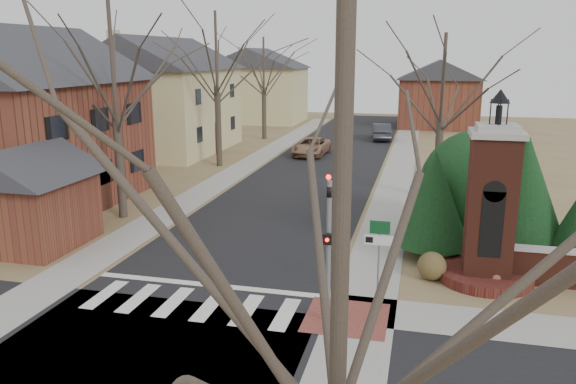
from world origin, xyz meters
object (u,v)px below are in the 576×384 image
(sign_post, at_px, (379,247))
(brick_gate_monument, at_px, (489,219))
(traffic_signal_pole, at_px, (329,238))
(pickup_truck, at_px, (312,147))
(distant_car, at_px, (382,132))

(sign_post, distance_m, brick_gate_monument, 4.55)
(traffic_signal_pole, bearing_deg, pickup_truck, 102.33)
(traffic_signal_pole, distance_m, pickup_truck, 27.70)
(brick_gate_monument, height_order, pickup_truck, brick_gate_monument)
(sign_post, bearing_deg, traffic_signal_pole, -132.43)
(distant_car, bearing_deg, sign_post, 87.61)
(traffic_signal_pole, xyz_separation_m, sign_post, (1.29, 1.41, -0.64))
(sign_post, bearing_deg, pickup_truck, 105.70)
(brick_gate_monument, height_order, distant_car, brick_gate_monument)
(pickup_truck, bearing_deg, brick_gate_monument, -61.57)
(brick_gate_monument, relative_size, distant_car, 1.44)
(traffic_signal_pole, xyz_separation_m, pickup_truck, (-5.90, 27.00, -1.92))
(traffic_signal_pole, relative_size, distant_car, 1.00)
(sign_post, height_order, brick_gate_monument, brick_gate_monument)
(brick_gate_monument, bearing_deg, sign_post, -138.58)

